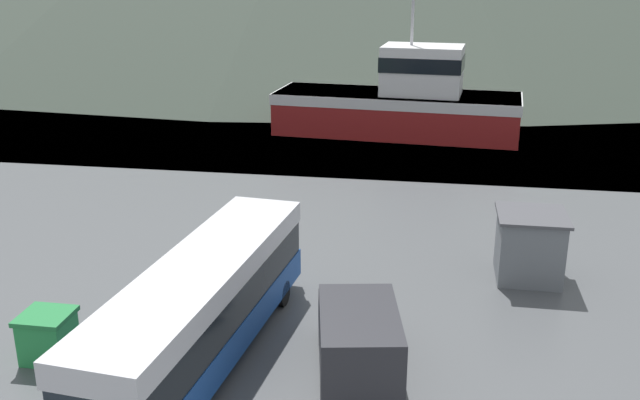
{
  "coord_description": "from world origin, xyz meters",
  "views": [
    {
      "loc": [
        7.41,
        -12.04,
        11.47
      ],
      "look_at": [
        2.9,
        15.58,
        2.0
      ],
      "focal_mm": 40.0,
      "sensor_mm": 36.0,
      "label": 1
    }
  ],
  "objects_px": {
    "dock_kiosk": "(529,246)",
    "storage_bin": "(48,336)",
    "delivery_van": "(358,339)",
    "fishing_boat": "(402,102)",
    "small_boat": "(526,95)",
    "tour_bus": "(203,306)"
  },
  "relations": [
    {
      "from": "tour_bus",
      "to": "small_boat",
      "type": "bearing_deg",
      "value": 78.57
    },
    {
      "from": "storage_bin",
      "to": "delivery_van",
      "type": "bearing_deg",
      "value": 2.71
    },
    {
      "from": "tour_bus",
      "to": "dock_kiosk",
      "type": "height_order",
      "value": "tour_bus"
    },
    {
      "from": "delivery_van",
      "to": "storage_bin",
      "type": "height_order",
      "value": "delivery_van"
    },
    {
      "from": "small_boat",
      "to": "tour_bus",
      "type": "bearing_deg",
      "value": -78.08
    },
    {
      "from": "fishing_boat",
      "to": "dock_kiosk",
      "type": "distance_m",
      "value": 23.55
    },
    {
      "from": "delivery_van",
      "to": "fishing_boat",
      "type": "xyz_separation_m",
      "value": [
        -0.43,
        30.62,
        1.01
      ]
    },
    {
      "from": "fishing_boat",
      "to": "dock_kiosk",
      "type": "xyz_separation_m",
      "value": [
        6.02,
        -22.74,
        -0.96
      ]
    },
    {
      "from": "delivery_van",
      "to": "dock_kiosk",
      "type": "height_order",
      "value": "dock_kiosk"
    },
    {
      "from": "dock_kiosk",
      "to": "storage_bin",
      "type": "bearing_deg",
      "value": -150.8
    },
    {
      "from": "small_boat",
      "to": "delivery_van",
      "type": "bearing_deg",
      "value": -72.57
    },
    {
      "from": "delivery_van",
      "to": "small_boat",
      "type": "distance_m",
      "value": 46.24
    },
    {
      "from": "storage_bin",
      "to": "small_boat",
      "type": "distance_m",
      "value": 49.41
    },
    {
      "from": "fishing_boat",
      "to": "delivery_van",
      "type": "bearing_deg",
      "value": -174.02
    },
    {
      "from": "delivery_van",
      "to": "dock_kiosk",
      "type": "distance_m",
      "value": 9.66
    },
    {
      "from": "fishing_boat",
      "to": "storage_bin",
      "type": "height_order",
      "value": "fishing_boat"
    },
    {
      "from": "delivery_van",
      "to": "small_boat",
      "type": "xyz_separation_m",
      "value": [
        9.53,
        45.24,
        -0.82
      ]
    },
    {
      "from": "fishing_boat",
      "to": "small_boat",
      "type": "bearing_deg",
      "value": -29.11
    },
    {
      "from": "storage_bin",
      "to": "small_boat",
      "type": "height_order",
      "value": "storage_bin"
    },
    {
      "from": "dock_kiosk",
      "to": "small_boat",
      "type": "distance_m",
      "value": 37.58
    },
    {
      "from": "tour_bus",
      "to": "delivery_van",
      "type": "height_order",
      "value": "tour_bus"
    },
    {
      "from": "dock_kiosk",
      "to": "tour_bus",
      "type": "bearing_deg",
      "value": -142.89
    }
  ]
}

